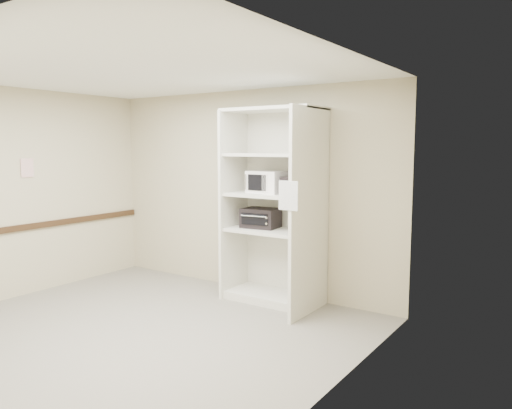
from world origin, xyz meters
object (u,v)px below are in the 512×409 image
Objects in this scene: shelving_unit at (276,213)px; microwave at (268,182)px; toaster_oven_upper at (299,186)px; toaster_oven_lower at (261,218)px.

shelving_unit is 5.26× the size of microwave.
microwave reaches higher than toaster_oven_upper.
toaster_oven_upper reaches higher than toaster_oven_lower.
toaster_oven_lower is at bearing -175.67° from toaster_oven_upper.
toaster_oven_lower is at bearing -165.29° from microwave.
shelving_unit is 0.27m from toaster_oven_lower.
toaster_oven_upper is 0.85× the size of toaster_oven_lower.
microwave is at bearing 162.68° from shelving_unit.
toaster_oven_lower is (-0.26, 0.03, -0.09)m from shelving_unit.
microwave is 1.21× the size of toaster_oven_upper.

